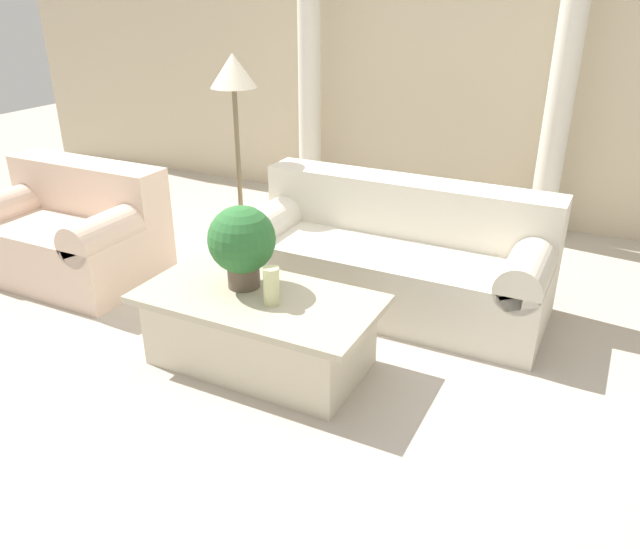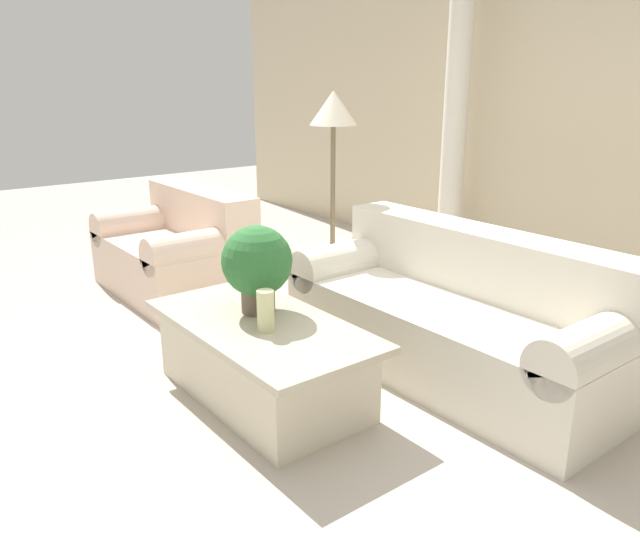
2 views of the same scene
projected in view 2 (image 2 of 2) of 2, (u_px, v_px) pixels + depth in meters
ground_plane at (331, 378)px, 3.63m from camera, size 16.00×16.00×0.00m
wall_back at (609, 87)px, 4.72m from camera, size 10.00×0.06×3.20m
sofa_long at (457, 316)px, 3.66m from camera, size 2.07×0.85×0.82m
loveseat at (178, 250)px, 5.02m from camera, size 1.33×0.85×0.82m
coffee_table at (262, 359)px, 3.35m from camera, size 1.37×0.71×0.44m
potted_plant at (257, 264)px, 3.35m from camera, size 0.38×0.38×0.48m
pillar_candle at (266, 311)px, 3.14m from camera, size 0.09×0.09×0.22m
floor_lamp at (333, 126)px, 4.44m from camera, size 0.34×0.34×1.58m
column_left at (455, 119)px, 5.50m from camera, size 0.30×0.30×2.58m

